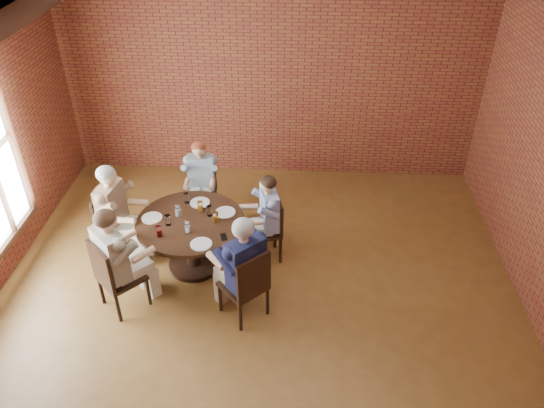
# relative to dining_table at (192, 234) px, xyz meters

# --- Properties ---
(floor) EXTENTS (7.00, 7.00, 0.00)m
(floor) POSITION_rel_dining_table_xyz_m (0.88, -0.97, -0.53)
(floor) COLOR brown
(floor) RESTS_ON ground
(ceiling) EXTENTS (7.00, 7.00, 0.00)m
(ceiling) POSITION_rel_dining_table_xyz_m (0.88, -0.97, 2.87)
(ceiling) COLOR silver
(ceiling) RESTS_ON wall_back
(wall_back) EXTENTS (7.00, 0.00, 7.00)m
(wall_back) POSITION_rel_dining_table_xyz_m (0.88, 2.53, 1.17)
(wall_back) COLOR maroon
(wall_back) RESTS_ON ground
(dining_table) EXTENTS (1.37, 1.37, 0.75)m
(dining_table) POSITION_rel_dining_table_xyz_m (0.00, 0.00, 0.00)
(dining_table) COLOR black
(dining_table) RESTS_ON floor
(chair_a) EXTENTS (0.48, 0.48, 0.90)m
(chair_a) POSITION_rel_dining_table_xyz_m (1.00, 0.27, -0.04)
(chair_a) COLOR black
(chair_a) RESTS_ON floor
(diner_a) EXTENTS (0.71, 0.63, 1.27)m
(diner_a) POSITION_rel_dining_table_xyz_m (0.93, 0.25, 0.10)
(diner_a) COLOR #475FB9
(diner_a) RESTS_ON floor
(chair_b) EXTENTS (0.41, 0.41, 0.90)m
(chair_b) POSITION_rel_dining_table_xyz_m (-0.05, 1.15, -0.04)
(chair_b) COLOR black
(chair_b) RESTS_ON floor
(diner_b) EXTENTS (0.51, 0.61, 1.26)m
(diner_b) POSITION_rel_dining_table_xyz_m (-0.04, 1.08, 0.10)
(diner_b) COLOR #899FAF
(diner_b) RESTS_ON floor
(chair_c) EXTENTS (0.52, 0.52, 0.97)m
(chair_c) POSITION_rel_dining_table_xyz_m (-1.08, 0.18, -0.01)
(chair_c) COLOR black
(chair_c) RESTS_ON floor
(diner_c) EXTENTS (0.78, 0.67, 1.39)m
(diner_c) POSITION_rel_dining_table_xyz_m (-0.99, 0.17, 0.17)
(diner_c) COLOR brown
(diner_c) RESTS_ON floor
(chair_d) EXTENTS (0.66, 0.66, 0.98)m
(chair_d) POSITION_rel_dining_table_xyz_m (-0.78, -0.80, -0.00)
(chair_d) COLOR black
(chair_d) RESTS_ON floor
(diner_d) EXTENTS (0.91, 0.91, 1.41)m
(diner_d) POSITION_rel_dining_table_xyz_m (-0.71, -0.73, 0.18)
(diner_d) COLOR tan
(diner_d) RESTS_ON floor
(chair_e) EXTENTS (0.65, 0.65, 0.98)m
(chair_e) POSITION_rel_dining_table_xyz_m (0.80, -0.87, -0.00)
(chair_e) COLOR black
(chair_e) RESTS_ON floor
(diner_e) EXTENTS (0.89, 0.90, 1.40)m
(diner_e) POSITION_rel_dining_table_xyz_m (0.74, -0.80, 0.17)
(diner_e) COLOR #161B3F
(diner_e) RESTS_ON floor
(plate_a) EXTENTS (0.26, 0.26, 0.01)m
(plate_a) POSITION_rel_dining_table_xyz_m (0.42, 0.19, 0.23)
(plate_a) COLOR white
(plate_a) RESTS_ON dining_table
(plate_b) EXTENTS (0.26, 0.26, 0.01)m
(plate_b) POSITION_rel_dining_table_xyz_m (0.06, 0.39, 0.23)
(plate_b) COLOR white
(plate_b) RESTS_ON dining_table
(plate_c) EXTENTS (0.26, 0.26, 0.01)m
(plate_c) POSITION_rel_dining_table_xyz_m (-0.49, 0.02, 0.23)
(plate_c) COLOR white
(plate_c) RESTS_ON dining_table
(plate_d) EXTENTS (0.26, 0.26, 0.01)m
(plate_d) POSITION_rel_dining_table_xyz_m (0.22, -0.47, 0.23)
(plate_d) COLOR white
(plate_d) RESTS_ON dining_table
(glass_a) EXTENTS (0.07, 0.07, 0.14)m
(glass_a) POSITION_rel_dining_table_xyz_m (0.23, 0.13, 0.29)
(glass_a) COLOR white
(glass_a) RESTS_ON dining_table
(glass_b) EXTENTS (0.07, 0.07, 0.14)m
(glass_b) POSITION_rel_dining_table_xyz_m (0.10, 0.21, 0.29)
(glass_b) COLOR white
(glass_b) RESTS_ON dining_table
(glass_c) EXTENTS (0.07, 0.07, 0.14)m
(glass_c) POSITION_rel_dining_table_xyz_m (-0.11, 0.40, 0.29)
(glass_c) COLOR white
(glass_c) RESTS_ON dining_table
(glass_d) EXTENTS (0.07, 0.07, 0.14)m
(glass_d) POSITION_rel_dining_table_xyz_m (-0.17, 0.10, 0.29)
(glass_d) COLOR white
(glass_d) RESTS_ON dining_table
(glass_e) EXTENTS (0.07, 0.07, 0.14)m
(glass_e) POSITION_rel_dining_table_xyz_m (-0.25, -0.10, 0.29)
(glass_e) COLOR white
(glass_e) RESTS_ON dining_table
(glass_f) EXTENTS (0.07, 0.07, 0.14)m
(glass_f) POSITION_rel_dining_table_xyz_m (-0.31, -0.33, 0.29)
(glass_f) COLOR white
(glass_f) RESTS_ON dining_table
(glass_g) EXTENTS (0.07, 0.07, 0.14)m
(glass_g) POSITION_rel_dining_table_xyz_m (0.02, -0.23, 0.29)
(glass_g) COLOR white
(glass_g) RESTS_ON dining_table
(glass_h) EXTENTS (0.07, 0.07, 0.14)m
(glass_h) POSITION_rel_dining_table_xyz_m (0.33, -0.01, 0.29)
(glass_h) COLOR white
(glass_h) RESTS_ON dining_table
(smartphone) EXTENTS (0.11, 0.15, 0.01)m
(smartphone) POSITION_rel_dining_table_xyz_m (0.47, -0.31, 0.23)
(smartphone) COLOR black
(smartphone) RESTS_ON dining_table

